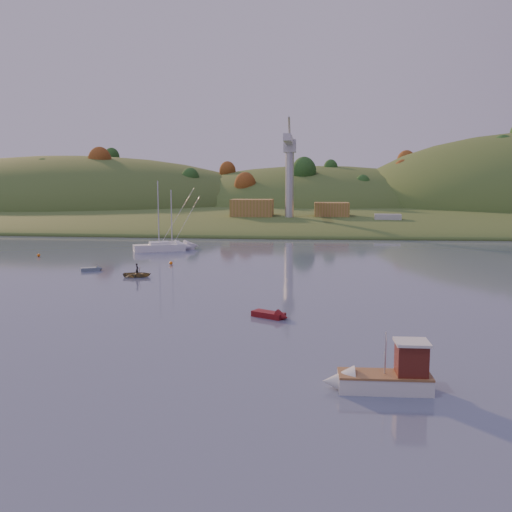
# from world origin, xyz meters

# --- Properties ---
(ground) EXTENTS (500.00, 500.00, 0.00)m
(ground) POSITION_xyz_m (0.00, 0.00, 0.00)
(ground) COLOR #39475D
(ground) RESTS_ON ground
(far_shore) EXTENTS (620.00, 220.00, 1.50)m
(far_shore) POSITION_xyz_m (0.00, 230.00, 0.00)
(far_shore) COLOR #334A1D
(far_shore) RESTS_ON ground
(shore_slope) EXTENTS (640.00, 150.00, 7.00)m
(shore_slope) POSITION_xyz_m (0.00, 165.00, 0.00)
(shore_slope) COLOR #334A1D
(shore_slope) RESTS_ON ground
(hill_left) EXTENTS (170.00, 140.00, 44.00)m
(hill_left) POSITION_xyz_m (-90.00, 200.00, 0.00)
(hill_left) COLOR #334A1D
(hill_left) RESTS_ON ground
(hill_center) EXTENTS (140.00, 120.00, 36.00)m
(hill_center) POSITION_xyz_m (10.00, 210.00, 0.00)
(hill_center) COLOR #334A1D
(hill_center) RESTS_ON ground
(hillside_trees) EXTENTS (280.00, 50.00, 32.00)m
(hillside_trees) POSITION_xyz_m (0.00, 185.00, 0.00)
(hillside_trees) COLOR #194217
(hillside_trees) RESTS_ON ground
(wharf) EXTENTS (42.00, 16.00, 2.40)m
(wharf) POSITION_xyz_m (5.00, 122.00, 1.20)
(wharf) COLOR slate
(wharf) RESTS_ON ground
(shed_west) EXTENTS (11.00, 8.00, 4.80)m
(shed_west) POSITION_xyz_m (-8.00, 123.00, 4.80)
(shed_west) COLOR olive
(shed_west) RESTS_ON wharf
(shed_east) EXTENTS (9.00, 7.00, 4.00)m
(shed_east) POSITION_xyz_m (13.00, 124.00, 4.40)
(shed_east) COLOR olive
(shed_east) RESTS_ON wharf
(dock_crane) EXTENTS (3.20, 28.00, 20.30)m
(dock_crane) POSITION_xyz_m (2.00, 118.39, 17.17)
(dock_crane) COLOR #B7B7BC
(dock_crane) RESTS_ON wharf
(fishing_boat) EXTENTS (6.40, 2.09, 4.07)m
(fishing_boat) POSITION_xyz_m (11.46, 4.99, 0.90)
(fishing_boat) COLOR silver
(fishing_boat) RESTS_ON ground
(sailboat_near) EXTENTS (7.53, 6.38, 10.62)m
(sailboat_near) POSITION_xyz_m (-16.92, 70.51, 0.70)
(sailboat_near) COLOR silver
(sailboat_near) RESTS_ON ground
(sailboat_far) EXTENTS (9.08, 6.07, 12.19)m
(sailboat_far) POSITION_xyz_m (-18.77, 68.69, 0.78)
(sailboat_far) COLOR white
(sailboat_far) RESTS_ON ground
(canoe) EXTENTS (3.80, 2.89, 0.74)m
(canoe) POSITION_xyz_m (-14.62, 42.46, 0.37)
(canoe) COLOR olive
(canoe) RESTS_ON ground
(paddler) EXTENTS (0.41, 0.58, 1.51)m
(paddler) POSITION_xyz_m (-14.62, 42.46, 0.75)
(paddler) COLOR black
(paddler) RESTS_ON ground
(red_tender) EXTENTS (3.72, 2.85, 1.22)m
(red_tender) POSITION_xyz_m (4.34, 22.09, 0.25)
(red_tender) COLOR #610D10
(red_tender) RESTS_ON ground
(grey_dinghy) EXTENTS (3.10, 2.17, 1.09)m
(grey_dinghy) POSITION_xyz_m (-22.01, 46.91, 0.22)
(grey_dinghy) COLOR slate
(grey_dinghy) RESTS_ON ground
(work_vessel) EXTENTS (15.52, 6.50, 3.90)m
(work_vessel) POSITION_xyz_m (26.63, 116.33, 1.39)
(work_vessel) COLOR slate
(work_vessel) RESTS_ON ground
(buoy_1) EXTENTS (0.50, 0.50, 0.50)m
(buoy_1) POSITION_xyz_m (-36.31, 59.72, 0.25)
(buoy_1) COLOR orange
(buoy_1) RESTS_ON ground
(buoy_2) EXTENTS (0.50, 0.50, 0.50)m
(buoy_2) POSITION_xyz_m (-12.88, 53.23, 0.25)
(buoy_2) COLOR orange
(buoy_2) RESTS_ON ground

